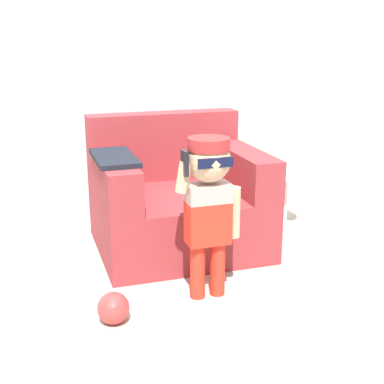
{
  "coord_description": "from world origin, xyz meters",
  "views": [
    {
      "loc": [
        -0.95,
        -3.04,
        1.41
      ],
      "look_at": [
        -0.02,
        -0.16,
        0.5
      ],
      "focal_mm": 50.0,
      "sensor_mm": 36.0,
      "label": 1
    }
  ],
  "objects_px": {
    "toy_ball": "(113,308)",
    "armchair": "(177,201)",
    "person_child": "(209,193)",
    "side_table": "(283,195)"
  },
  "relations": [
    {
      "from": "toy_ball",
      "to": "armchair",
      "type": "bearing_deg",
      "value": 56.3
    },
    {
      "from": "armchair",
      "to": "person_child",
      "type": "height_order",
      "value": "person_child"
    },
    {
      "from": "armchair",
      "to": "toy_ball",
      "type": "relative_size",
      "value": 6.69
    },
    {
      "from": "armchair",
      "to": "person_child",
      "type": "relative_size",
      "value": 1.22
    },
    {
      "from": "person_child",
      "to": "side_table",
      "type": "bearing_deg",
      "value": 43.72
    },
    {
      "from": "person_child",
      "to": "side_table",
      "type": "height_order",
      "value": "person_child"
    },
    {
      "from": "person_child",
      "to": "side_table",
      "type": "distance_m",
      "value": 1.28
    },
    {
      "from": "armchair",
      "to": "toy_ball",
      "type": "height_order",
      "value": "armchair"
    },
    {
      "from": "side_table",
      "to": "toy_ball",
      "type": "bearing_deg",
      "value": -145.62
    },
    {
      "from": "person_child",
      "to": "side_table",
      "type": "xyz_separation_m",
      "value": [
        0.89,
        0.86,
        -0.34
      ]
    }
  ]
}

